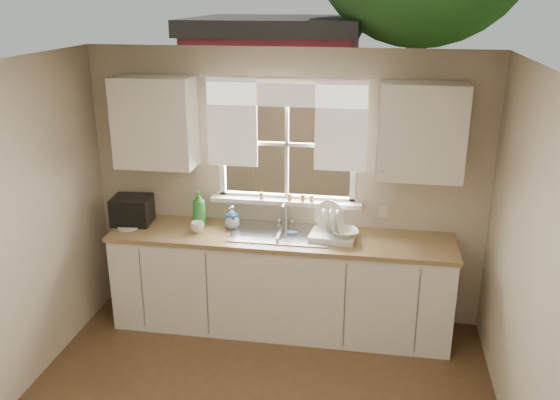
% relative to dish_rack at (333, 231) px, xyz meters
% --- Properties ---
extents(room_walls, '(3.62, 4.02, 2.50)m').
position_rel_dish_rack_xyz_m(room_walls, '(-0.46, -1.75, 0.25)').
color(room_walls, beige).
rests_on(room_walls, ground).
extents(ceiling, '(3.60, 4.00, 0.02)m').
position_rel_dish_rack_xyz_m(ceiling, '(-0.46, -1.69, 1.52)').
color(ceiling, silver).
rests_on(ceiling, room_walls).
extents(window, '(1.38, 0.16, 1.06)m').
position_rel_dish_rack_xyz_m(window, '(-0.46, 0.31, 0.50)').
color(window, white).
rests_on(window, room_walls).
extents(curtains, '(1.50, 0.03, 0.81)m').
position_rel_dish_rack_xyz_m(curtains, '(-0.46, 0.26, 0.95)').
color(curtains, white).
rests_on(curtains, room_walls).
extents(base_cabinets, '(3.00, 0.62, 0.87)m').
position_rel_dish_rack_xyz_m(base_cabinets, '(-0.46, -0.01, -0.55)').
color(base_cabinets, white).
rests_on(base_cabinets, ground).
extents(countertop, '(3.04, 0.65, 0.04)m').
position_rel_dish_rack_xyz_m(countertop, '(-0.46, -0.01, -0.09)').
color(countertop, '#97784B').
rests_on(countertop, base_cabinets).
extents(upper_cabinet_left, '(0.70, 0.33, 0.80)m').
position_rel_dish_rack_xyz_m(upper_cabinet_left, '(-1.61, 0.14, 0.87)').
color(upper_cabinet_left, white).
rests_on(upper_cabinet_left, room_walls).
extents(upper_cabinet_right, '(0.70, 0.33, 0.80)m').
position_rel_dish_rack_xyz_m(upper_cabinet_right, '(0.69, 0.14, 0.87)').
color(upper_cabinet_right, white).
rests_on(upper_cabinet_right, room_walls).
extents(wall_outlet, '(0.08, 0.01, 0.12)m').
position_rel_dish_rack_xyz_m(wall_outlet, '(0.42, 0.30, 0.10)').
color(wall_outlet, beige).
rests_on(wall_outlet, room_walls).
extents(sill_jars, '(0.50, 0.04, 0.06)m').
position_rel_dish_rack_xyz_m(sill_jars, '(-0.40, 0.25, 0.20)').
color(sill_jars, brown).
rests_on(sill_jars, window).
extents(sink, '(0.88, 0.52, 0.40)m').
position_rel_dish_rack_xyz_m(sink, '(-0.46, 0.02, -0.14)').
color(sink, '#B7B7BC').
rests_on(sink, countertop).
extents(dish_rack, '(0.41, 0.33, 0.30)m').
position_rel_dish_rack_xyz_m(dish_rack, '(0.00, 0.00, 0.00)').
color(dish_rack, white).
rests_on(dish_rack, countertop).
extents(bowl, '(0.28, 0.28, 0.05)m').
position_rel_dish_rack_xyz_m(bowl, '(0.11, -0.05, 0.01)').
color(bowl, beige).
rests_on(bowl, dish_rack).
extents(soap_bottle_a, '(0.17, 0.17, 0.33)m').
position_rel_dish_rack_xyz_m(soap_bottle_a, '(-1.23, 0.12, 0.09)').
color(soap_bottle_a, '#2E8D39').
rests_on(soap_bottle_a, countertop).
extents(soap_bottle_b, '(0.12, 0.12, 0.20)m').
position_rel_dish_rack_xyz_m(soap_bottle_b, '(-0.92, 0.10, 0.03)').
color(soap_bottle_b, '#2D59AA').
rests_on(soap_bottle_b, countertop).
extents(soap_bottle_c, '(0.15, 0.15, 0.17)m').
position_rel_dish_rack_xyz_m(soap_bottle_c, '(-0.92, 0.09, 0.01)').
color(soap_bottle_c, beige).
rests_on(soap_bottle_c, countertop).
extents(saucer, '(0.19, 0.19, 0.01)m').
position_rel_dish_rack_xyz_m(saucer, '(-1.85, -0.07, -0.07)').
color(saucer, white).
rests_on(saucer, countertop).
extents(cup, '(0.15, 0.15, 0.09)m').
position_rel_dish_rack_xyz_m(cup, '(-1.20, -0.05, -0.03)').
color(cup, white).
rests_on(cup, countertop).
extents(black_appliance, '(0.37, 0.33, 0.25)m').
position_rel_dish_rack_xyz_m(black_appliance, '(-1.86, 0.06, 0.05)').
color(black_appliance, black).
rests_on(black_appliance, countertop).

